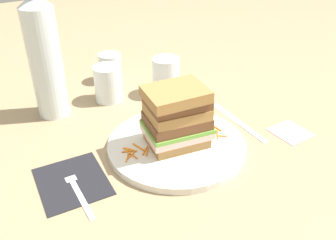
{
  "coord_description": "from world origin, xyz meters",
  "views": [
    {
      "loc": [
        -0.35,
        -0.53,
        0.45
      ],
      "look_at": [
        -0.0,
        0.02,
        0.06
      ],
      "focal_mm": 38.88,
      "sensor_mm": 36.0,
      "label": 1
    }
  ],
  "objects_px": {
    "knife": "(239,122)",
    "empty_tumbler_0": "(108,83)",
    "napkin_dark": "(72,181)",
    "sandwich": "(176,117)",
    "fork": "(76,187)",
    "water_bottle": "(45,56)",
    "juice_glass": "(166,78)",
    "main_plate": "(176,146)",
    "napkin_pink": "(291,132)",
    "empty_tumbler_1": "(110,68)"
  },
  "relations": [
    {
      "from": "knife",
      "to": "empty_tumbler_0",
      "type": "relative_size",
      "value": 2.17
    },
    {
      "from": "napkin_dark",
      "to": "empty_tumbler_0",
      "type": "relative_size",
      "value": 1.53
    },
    {
      "from": "sandwich",
      "to": "fork",
      "type": "bearing_deg",
      "value": -178.14
    },
    {
      "from": "sandwich",
      "to": "water_bottle",
      "type": "distance_m",
      "value": 0.34
    },
    {
      "from": "fork",
      "to": "juice_glass",
      "type": "distance_m",
      "value": 0.41
    },
    {
      "from": "sandwich",
      "to": "knife",
      "type": "xyz_separation_m",
      "value": [
        0.18,
        0.01,
        -0.08
      ]
    },
    {
      "from": "main_plate",
      "to": "knife",
      "type": "xyz_separation_m",
      "value": [
        0.18,
        0.01,
        -0.01
      ]
    },
    {
      "from": "empty_tumbler_0",
      "to": "napkin_pink",
      "type": "height_order",
      "value": "empty_tumbler_0"
    },
    {
      "from": "sandwich",
      "to": "knife",
      "type": "distance_m",
      "value": 0.2
    },
    {
      "from": "knife",
      "to": "water_bottle",
      "type": "height_order",
      "value": "water_bottle"
    },
    {
      "from": "fork",
      "to": "main_plate",
      "type": "bearing_deg",
      "value": 2.07
    },
    {
      "from": "juice_glass",
      "to": "empty_tumbler_1",
      "type": "distance_m",
      "value": 0.18
    },
    {
      "from": "fork",
      "to": "water_bottle",
      "type": "relative_size",
      "value": 0.51
    },
    {
      "from": "sandwich",
      "to": "empty_tumbler_0",
      "type": "xyz_separation_m",
      "value": [
        -0.03,
        0.28,
        -0.03
      ]
    },
    {
      "from": "water_bottle",
      "to": "empty_tumbler_0",
      "type": "distance_m",
      "value": 0.18
    },
    {
      "from": "knife",
      "to": "empty_tumbler_1",
      "type": "xyz_separation_m",
      "value": [
        -0.16,
        0.37,
        0.04
      ]
    },
    {
      "from": "main_plate",
      "to": "empty_tumbler_1",
      "type": "xyz_separation_m",
      "value": [
        0.03,
        0.38,
        0.03
      ]
    },
    {
      "from": "sandwich",
      "to": "juice_glass",
      "type": "relative_size",
      "value": 1.43
    },
    {
      "from": "main_plate",
      "to": "fork",
      "type": "relative_size",
      "value": 1.74
    },
    {
      "from": "napkin_pink",
      "to": "knife",
      "type": "bearing_deg",
      "value": 126.97
    },
    {
      "from": "water_bottle",
      "to": "empty_tumbler_1",
      "type": "distance_m",
      "value": 0.24
    },
    {
      "from": "knife",
      "to": "empty_tumbler_1",
      "type": "distance_m",
      "value": 0.41
    },
    {
      "from": "sandwich",
      "to": "empty_tumbler_1",
      "type": "relative_size",
      "value": 1.79
    },
    {
      "from": "juice_glass",
      "to": "water_bottle",
      "type": "bearing_deg",
      "value": 169.08
    },
    {
      "from": "water_bottle",
      "to": "empty_tumbler_1",
      "type": "height_order",
      "value": "water_bottle"
    },
    {
      "from": "main_plate",
      "to": "fork",
      "type": "xyz_separation_m",
      "value": [
        -0.22,
        -0.01,
        -0.0
      ]
    },
    {
      "from": "main_plate",
      "to": "juice_glass",
      "type": "relative_size",
      "value": 2.89
    },
    {
      "from": "empty_tumbler_1",
      "to": "knife",
      "type": "bearing_deg",
      "value": -67.31
    },
    {
      "from": "main_plate",
      "to": "fork",
      "type": "height_order",
      "value": "main_plate"
    },
    {
      "from": "napkin_dark",
      "to": "water_bottle",
      "type": "bearing_deg",
      "value": 79.16
    },
    {
      "from": "juice_glass",
      "to": "empty_tumbler_0",
      "type": "xyz_separation_m",
      "value": [
        -0.14,
        0.05,
        0.0
      ]
    },
    {
      "from": "main_plate",
      "to": "juice_glass",
      "type": "bearing_deg",
      "value": 62.66
    },
    {
      "from": "fork",
      "to": "napkin_pink",
      "type": "bearing_deg",
      "value": -9.42
    },
    {
      "from": "empty_tumbler_0",
      "to": "napkin_pink",
      "type": "relative_size",
      "value": 1.18
    },
    {
      "from": "water_bottle",
      "to": "main_plate",
      "type": "bearing_deg",
      "value": -59.05
    },
    {
      "from": "napkin_pink",
      "to": "fork",
      "type": "bearing_deg",
      "value": 170.58
    },
    {
      "from": "main_plate",
      "to": "knife",
      "type": "bearing_deg",
      "value": 1.99
    },
    {
      "from": "napkin_pink",
      "to": "water_bottle",
      "type": "bearing_deg",
      "value": 138.85
    },
    {
      "from": "empty_tumbler_1",
      "to": "napkin_pink",
      "type": "xyz_separation_m",
      "value": [
        0.23,
        -0.47,
        -0.04
      ]
    },
    {
      "from": "fork",
      "to": "napkin_pink",
      "type": "relative_size",
      "value": 2.11
    },
    {
      "from": "fork",
      "to": "juice_glass",
      "type": "xyz_separation_m",
      "value": [
        0.34,
        0.24,
        0.04
      ]
    },
    {
      "from": "napkin_dark",
      "to": "empty_tumbler_0",
      "type": "xyz_separation_m",
      "value": [
        0.19,
        0.26,
        0.04
      ]
    },
    {
      "from": "juice_glass",
      "to": "main_plate",
      "type": "bearing_deg",
      "value": -117.34
    },
    {
      "from": "main_plate",
      "to": "napkin_dark",
      "type": "height_order",
      "value": "main_plate"
    },
    {
      "from": "napkin_pink",
      "to": "empty_tumbler_0",
      "type": "bearing_deg",
      "value": 127.66
    },
    {
      "from": "main_plate",
      "to": "empty_tumbler_0",
      "type": "xyz_separation_m",
      "value": [
        -0.03,
        0.28,
        0.04
      ]
    },
    {
      "from": "empty_tumbler_0",
      "to": "fork",
      "type": "bearing_deg",
      "value": -124.47
    },
    {
      "from": "juice_glass",
      "to": "water_bottle",
      "type": "relative_size",
      "value": 0.31
    },
    {
      "from": "water_bottle",
      "to": "empty_tumbler_0",
      "type": "height_order",
      "value": "water_bottle"
    },
    {
      "from": "fork",
      "to": "juice_glass",
      "type": "bearing_deg",
      "value": 34.76
    }
  ]
}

